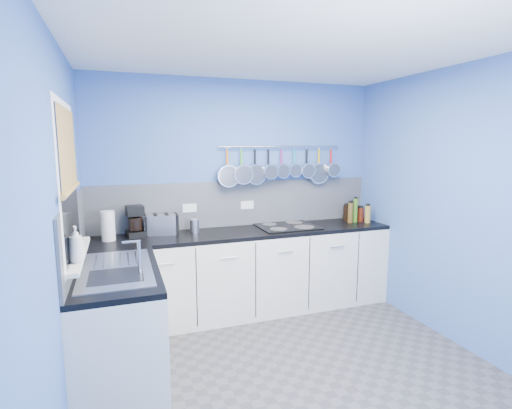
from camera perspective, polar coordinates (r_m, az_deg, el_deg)
floor at (r=3.44m, az=5.38°, el=-23.15°), size 3.20×3.00×0.02m
ceiling at (r=3.00m, az=6.13°, el=22.31°), size 3.20×3.00×0.02m
wall_back at (r=4.37m, az=-2.69°, el=1.49°), size 3.20×0.02×2.50m
wall_front at (r=1.77m, az=27.29°, el=-10.65°), size 3.20×0.02×2.50m
wall_left at (r=2.72m, az=-26.76°, el=-3.99°), size 0.02×3.00×2.50m
wall_right at (r=3.93m, az=27.54°, el=-0.35°), size 0.02×3.00×2.50m
backsplash_back at (r=4.36m, az=-2.60°, el=0.15°), size 3.20×0.02×0.50m
backsplash_left at (r=3.32m, az=-24.98°, el=-3.44°), size 0.02×1.80×0.50m
cabinet_run_back at (r=4.26m, az=-1.40°, el=-10.02°), size 3.20×0.60×0.86m
worktop_back at (r=4.14m, az=-1.42°, el=-4.12°), size 3.20×0.60×0.04m
cabinet_run_left at (r=3.25m, az=-19.35°, el=-16.83°), size 0.60×1.20×0.86m
worktop_left at (r=3.08m, az=-19.78°, el=-9.25°), size 0.60×1.20×0.04m
window_frame at (r=2.97m, az=-25.78°, el=2.95°), size 0.01×1.00×1.10m
window_glass at (r=2.97m, az=-25.68°, el=2.95°), size 0.01×0.90×1.00m
bamboo_blind at (r=2.96m, az=-25.82°, el=7.30°), size 0.01×0.90×0.55m
window_sill at (r=3.05m, az=-24.66°, el=-6.67°), size 0.10×0.98×0.03m
sink_unit at (r=3.08m, az=-19.80°, el=-8.82°), size 0.50×0.95×0.01m
mixer_tap at (r=2.87m, az=-16.73°, el=-7.31°), size 0.12×0.08×0.26m
socket_left at (r=4.23m, az=-9.70°, el=-0.52°), size 0.15×0.01×0.09m
socket_right at (r=4.38m, az=-1.30°, el=-0.07°), size 0.15×0.01×0.09m
pot_rail at (r=4.44m, az=3.74°, el=8.46°), size 1.45×0.02×0.02m
soap_bottle_a at (r=2.78m, az=-24.88°, el=-5.32°), size 0.11×0.11×0.24m
soap_bottle_b at (r=2.89m, az=-24.64°, el=-5.46°), size 0.08×0.08×0.17m
paper_towel at (r=3.94m, az=-20.85°, el=-2.95°), size 0.13×0.13×0.28m
coffee_maker at (r=4.04m, az=-17.25°, el=-2.37°), size 0.20×0.21×0.30m
toaster at (r=4.08m, az=-13.72°, el=-2.85°), size 0.34×0.24×0.20m
canister at (r=4.10m, az=-8.98°, el=-3.10°), size 0.12×0.12×0.14m
hob at (r=4.34m, az=4.50°, el=-3.16°), size 0.63×0.56×0.01m
pan_0 at (r=4.23m, az=-4.21°, el=5.50°), size 0.24×0.09×0.43m
pan_1 at (r=4.28m, az=-2.15°, el=5.73°), size 0.22×0.11×0.41m
pan_2 at (r=4.33m, az=-0.13°, el=5.69°), size 0.23×0.08×0.42m
pan_3 at (r=4.38m, az=1.84°, el=6.11°), size 0.17×0.12×0.36m
pan_4 at (r=4.44m, az=3.76°, el=6.17°), size 0.17×0.09×0.36m
pan_5 at (r=4.50m, az=5.63°, el=6.23°), size 0.16×0.08×0.35m
pan_6 at (r=4.57m, az=7.44°, el=6.13°), size 0.17×0.08×0.36m
pan_7 at (r=4.65m, az=9.19°, el=5.69°), size 0.25×0.05×0.44m
pan_8 at (r=4.72m, az=10.91°, el=6.18°), size 0.17×0.11×0.36m
condiment_0 at (r=4.84m, az=14.58°, el=-1.30°), size 0.05×0.05×0.16m
condiment_1 at (r=4.81m, az=13.88°, el=-0.98°), size 0.06×0.06×0.22m
condiment_2 at (r=4.75m, az=13.08°, el=-1.23°), size 0.07×0.07×0.19m
condiment_3 at (r=4.78m, az=15.08°, el=-1.43°), size 0.07×0.07×0.16m
condiment_4 at (r=4.70m, az=14.35°, el=-0.84°), size 0.05×0.05×0.28m
condiment_5 at (r=4.66m, az=13.64°, el=-1.18°), size 0.06×0.06×0.23m
condiment_6 at (r=4.71m, az=16.04°, el=-1.37°), size 0.07×0.07×0.20m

